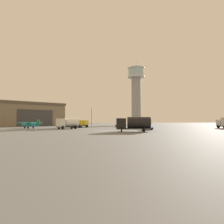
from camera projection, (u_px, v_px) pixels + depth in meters
name	position (u px, v px, depth m)	size (l,w,h in m)	color
ground_plane	(107.00, 131.00, 45.41)	(400.00, 400.00, 0.00)	#60605E
control_tower	(136.00, 90.00, 109.09)	(9.28, 9.28, 35.23)	gray
hangar	(29.00, 114.00, 89.26)	(31.88, 29.91, 10.10)	#7A6B56
airplane_teal	(30.00, 124.00, 58.74)	(6.92, 8.65, 2.68)	teal
truck_fuel_tanker_black	(134.00, 123.00, 41.15)	(7.09, 3.59, 3.04)	#38383D
truck_flatbed_yellow	(82.00, 124.00, 66.63)	(5.33, 7.27, 2.42)	#38383D
truck_fuel_tanker_white	(68.00, 123.00, 54.62)	(6.03, 5.47, 2.94)	#38383D
car_red	(121.00, 125.00, 70.65)	(4.10, 4.23, 1.37)	red
car_blue	(148.00, 127.00, 49.46)	(3.14, 4.42, 1.37)	#2847A8
light_post_east	(92.00, 115.00, 94.32)	(0.44, 0.44, 8.49)	#38383D
traffic_cone_near_left	(36.00, 130.00, 44.07)	(0.36, 0.36, 0.60)	black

